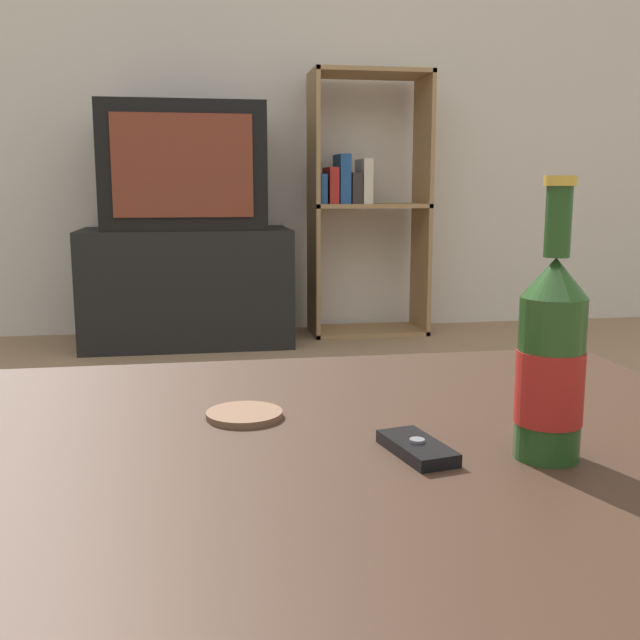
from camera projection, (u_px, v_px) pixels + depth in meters
The scene contains 8 objects.
back_wall at pixel (210, 65), 3.62m from camera, with size 8.00×0.05×2.60m.
coffee_table at pixel (298, 491), 0.84m from camera, with size 1.12×0.83×0.43m.
tv_stand at pixel (187, 286), 3.46m from camera, with size 0.94×0.50×0.53m.
television at pixel (184, 167), 3.36m from camera, with size 0.71×0.49×0.55m.
bookshelf at pixel (363, 200), 3.64m from camera, with size 0.56×0.30×1.26m.
beer_bottle at pixel (551, 361), 0.77m from camera, with size 0.07×0.07×0.29m.
cell_phone at pixel (417, 448), 0.79m from camera, with size 0.07×0.11×0.02m.
coaster at pixel (244, 414), 0.92m from camera, with size 0.09×0.09×0.01m.
Camera 1 is at (-0.11, -0.79, 0.71)m, focal length 42.00 mm.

